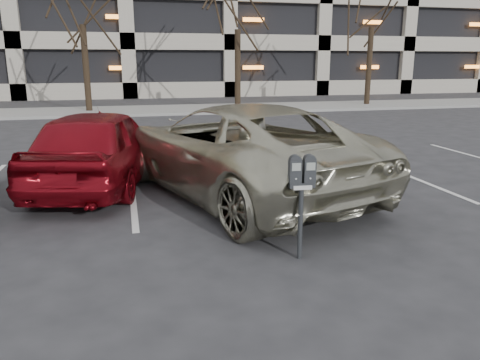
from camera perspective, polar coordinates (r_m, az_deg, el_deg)
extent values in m
plane|color=#28282B|center=(7.11, -1.26, -4.73)|extent=(140.00, 140.00, 0.00)
cube|color=gray|center=(22.72, -10.24, 8.38)|extent=(80.00, 4.00, 0.12)
cube|color=silver|center=(9.16, -13.05, -0.70)|extent=(0.10, 5.20, 0.00)
cube|color=silver|center=(9.59, 3.89, 0.33)|extent=(0.10, 5.20, 0.00)
cube|color=silver|center=(10.77, 18.24, 1.17)|extent=(0.10, 5.20, 0.00)
cylinder|color=black|center=(22.62, -18.24, 12.65)|extent=(0.28, 0.28, 3.87)
cylinder|color=black|center=(23.22, -0.28, 13.24)|extent=(0.28, 0.28, 3.77)
cylinder|color=black|center=(25.77, 15.44, 13.08)|extent=(0.28, 0.28, 3.97)
cylinder|color=black|center=(5.62, 7.36, -5.23)|extent=(0.06, 0.06, 0.90)
cube|color=black|center=(5.49, 7.52, -0.60)|extent=(0.31, 0.13, 0.06)
cube|color=silver|center=(5.44, 7.67, -0.95)|extent=(0.22, 0.03, 0.05)
cube|color=gray|center=(5.35, 6.91, 1.58)|extent=(0.11, 0.02, 0.09)
cube|color=gray|center=(5.40, 8.65, 1.63)|extent=(0.11, 0.02, 0.09)
imported|color=#BAB79E|center=(8.32, -0.35, 3.84)|extent=(4.36, 6.36, 1.62)
cube|color=#EF4705|center=(7.14, -1.19, 8.68)|extent=(0.10, 0.20, 0.01)
imported|color=maroon|center=(9.21, -16.82, 3.90)|extent=(2.76, 4.71, 1.50)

